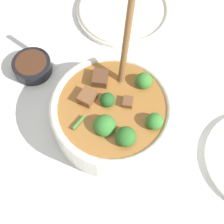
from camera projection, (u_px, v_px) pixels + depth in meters
ground_plane at (112, 123)px, 0.67m from camera, size 4.00×4.00×0.00m
stew_bowl at (112, 113)px, 0.62m from camera, size 0.24×0.24×0.26m
condiment_bowl at (32, 66)px, 0.71m from camera, size 0.09×0.09×0.03m
empty_plate at (124, 10)px, 0.80m from camera, size 0.24×0.24×0.02m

